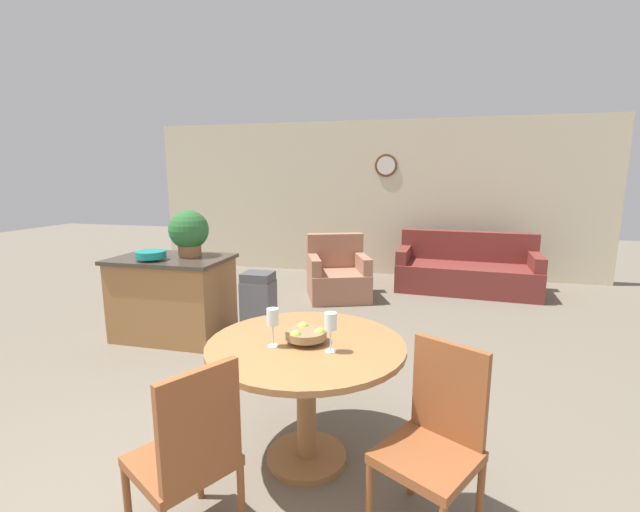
{
  "coord_description": "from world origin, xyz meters",
  "views": [
    {
      "loc": [
        0.99,
        -1.35,
        1.74
      ],
      "look_at": [
        0.01,
        2.64,
        0.97
      ],
      "focal_mm": 24.0,
      "sensor_mm": 36.0,
      "label": 1
    }
  ],
  "objects_px": {
    "dining_table": "(306,370)",
    "teal_bowl": "(151,255)",
    "fruit_bowl": "(306,334)",
    "wine_glass_left": "(273,318)",
    "dining_chair_near_right": "(436,434)",
    "couch": "(466,271)",
    "wine_glass_right": "(331,323)",
    "dining_chair_near_left": "(189,451)",
    "kitchen_island": "(173,297)",
    "trash_bin": "(259,309)",
    "potted_plant": "(189,232)",
    "armchair": "(337,277)"
  },
  "relations": [
    {
      "from": "wine_glass_left",
      "to": "couch",
      "type": "height_order",
      "value": "wine_glass_left"
    },
    {
      "from": "dining_chair_near_right",
      "to": "trash_bin",
      "type": "bearing_deg",
      "value": -19.34
    },
    {
      "from": "teal_bowl",
      "to": "wine_glass_right",
      "type": "bearing_deg",
      "value": -35.14
    },
    {
      "from": "fruit_bowl",
      "to": "wine_glass_left",
      "type": "distance_m",
      "value": 0.23
    },
    {
      "from": "couch",
      "to": "trash_bin",
      "type": "bearing_deg",
      "value": -124.66
    },
    {
      "from": "wine_glass_right",
      "to": "teal_bowl",
      "type": "relative_size",
      "value": 0.75
    },
    {
      "from": "teal_bowl",
      "to": "dining_chair_near_right",
      "type": "bearing_deg",
      "value": -32.84
    },
    {
      "from": "kitchen_island",
      "to": "trash_bin",
      "type": "distance_m",
      "value": 1.0
    },
    {
      "from": "kitchen_island",
      "to": "dining_chair_near_left",
      "type": "bearing_deg",
      "value": -56.11
    },
    {
      "from": "dining_table",
      "to": "wine_glass_left",
      "type": "distance_m",
      "value": 0.4
    },
    {
      "from": "dining_chair_near_right",
      "to": "couch",
      "type": "bearing_deg",
      "value": -66.6
    },
    {
      "from": "teal_bowl",
      "to": "couch",
      "type": "xyz_separation_m",
      "value": [
        3.38,
        3.01,
        -0.65
      ]
    },
    {
      "from": "wine_glass_right",
      "to": "armchair",
      "type": "xyz_separation_m",
      "value": [
        -0.71,
        3.73,
        -0.64
      ]
    },
    {
      "from": "dining_chair_near_right",
      "to": "trash_bin",
      "type": "xyz_separation_m",
      "value": [
        -1.73,
        2.01,
        -0.12
      ]
    },
    {
      "from": "potted_plant",
      "to": "armchair",
      "type": "relative_size",
      "value": 0.46
    },
    {
      "from": "dining_chair_near_left",
      "to": "kitchen_island",
      "type": "xyz_separation_m",
      "value": [
        -1.63,
        2.42,
        -0.06
      ]
    },
    {
      "from": "wine_glass_left",
      "to": "trash_bin",
      "type": "relative_size",
      "value": 0.29
    },
    {
      "from": "dining_chair_near_right",
      "to": "wine_glass_right",
      "type": "relative_size",
      "value": 4.12
    },
    {
      "from": "dining_chair_near_right",
      "to": "wine_glass_left",
      "type": "distance_m",
      "value": 1.04
    },
    {
      "from": "armchair",
      "to": "trash_bin",
      "type": "bearing_deg",
      "value": -123.0
    },
    {
      "from": "dining_chair_near_right",
      "to": "armchair",
      "type": "xyz_separation_m",
      "value": [
        -1.29,
        3.98,
        -0.21
      ]
    },
    {
      "from": "dining_table",
      "to": "dining_chair_near_left",
      "type": "bearing_deg",
      "value": -114.55
    },
    {
      "from": "dining_table",
      "to": "wine_glass_right",
      "type": "distance_m",
      "value": 0.4
    },
    {
      "from": "armchair",
      "to": "fruit_bowl",
      "type": "bearing_deg",
      "value": -102.07
    },
    {
      "from": "wine_glass_left",
      "to": "wine_glass_right",
      "type": "distance_m",
      "value": 0.34
    },
    {
      "from": "dining_chair_near_left",
      "to": "fruit_bowl",
      "type": "distance_m",
      "value": 0.88
    },
    {
      "from": "dining_chair_near_right",
      "to": "fruit_bowl",
      "type": "height_order",
      "value": "dining_chair_near_right"
    },
    {
      "from": "dining_table",
      "to": "potted_plant",
      "type": "relative_size",
      "value": 2.36
    },
    {
      "from": "wine_glass_right",
      "to": "dining_table",
      "type": "bearing_deg",
      "value": 149.76
    },
    {
      "from": "dining_chair_near_left",
      "to": "kitchen_island",
      "type": "relative_size",
      "value": 0.78
    },
    {
      "from": "couch",
      "to": "fruit_bowl",
      "type": "bearing_deg",
      "value": -101.91
    },
    {
      "from": "dining_chair_near_right",
      "to": "wine_glass_left",
      "type": "bearing_deg",
      "value": 15.47
    },
    {
      "from": "dining_chair_near_left",
      "to": "fruit_bowl",
      "type": "bearing_deg",
      "value": 5.44
    },
    {
      "from": "dining_chair_near_left",
      "to": "armchair",
      "type": "height_order",
      "value": "dining_chair_near_left"
    },
    {
      "from": "wine_glass_left",
      "to": "couch",
      "type": "distance_m",
      "value": 4.87
    },
    {
      "from": "dining_table",
      "to": "teal_bowl",
      "type": "distance_m",
      "value": 2.57
    },
    {
      "from": "wine_glass_left",
      "to": "kitchen_island",
      "type": "distance_m",
      "value": 2.58
    },
    {
      "from": "dining_table",
      "to": "dining_chair_near_right",
      "type": "bearing_deg",
      "value": -24.55
    },
    {
      "from": "dining_chair_near_left",
      "to": "teal_bowl",
      "type": "relative_size",
      "value": 3.11
    },
    {
      "from": "dining_table",
      "to": "trash_bin",
      "type": "bearing_deg",
      "value": 120.35
    },
    {
      "from": "dining_table",
      "to": "armchair",
      "type": "distance_m",
      "value": 3.69
    },
    {
      "from": "fruit_bowl",
      "to": "couch",
      "type": "height_order",
      "value": "couch"
    },
    {
      "from": "trash_bin",
      "to": "dining_table",
      "type": "bearing_deg",
      "value": -59.65
    },
    {
      "from": "teal_bowl",
      "to": "armchair",
      "type": "distance_m",
      "value": 2.72
    },
    {
      "from": "kitchen_island",
      "to": "potted_plant",
      "type": "height_order",
      "value": "potted_plant"
    },
    {
      "from": "wine_glass_right",
      "to": "armchair",
      "type": "height_order",
      "value": "wine_glass_right"
    },
    {
      "from": "teal_bowl",
      "to": "kitchen_island",
      "type": "bearing_deg",
      "value": 63.62
    },
    {
      "from": "kitchen_island",
      "to": "dining_chair_near_right",
      "type": "bearing_deg",
      "value": -36.56
    },
    {
      "from": "armchair",
      "to": "couch",
      "type": "bearing_deg",
      "value": 4.23
    },
    {
      "from": "dining_table",
      "to": "wine_glass_left",
      "type": "xyz_separation_m",
      "value": [
        -0.17,
        -0.1,
        0.34
      ]
    }
  ]
}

